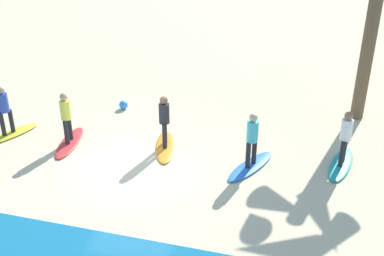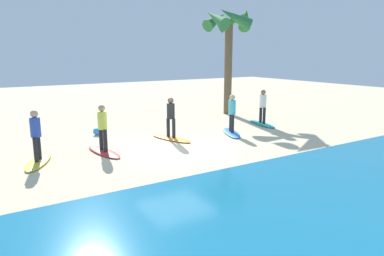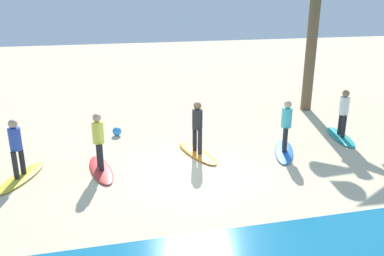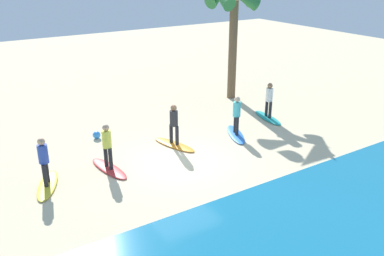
{
  "view_description": "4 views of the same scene",
  "coord_description": "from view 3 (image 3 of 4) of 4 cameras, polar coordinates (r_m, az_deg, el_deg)",
  "views": [
    {
      "loc": [
        -4.72,
        10.99,
        7.26
      ],
      "look_at": [
        -1.4,
        -1.31,
        0.8
      ],
      "focal_mm": 44.62,
      "sensor_mm": 36.0,
      "label": 1
    },
    {
      "loc": [
        6.12,
        11.11,
        3.46
      ],
      "look_at": [
        -0.56,
        0.27,
        0.76
      ],
      "focal_mm": 32.98,
      "sensor_mm": 36.0,
      "label": 2
    },
    {
      "loc": [
        2.35,
        10.17,
        4.96
      ],
      "look_at": [
        -0.2,
        -0.66,
        1.14
      ],
      "focal_mm": 37.84,
      "sensor_mm": 36.0,
      "label": 3
    },
    {
      "loc": [
        7.03,
        11.9,
        6.88
      ],
      "look_at": [
        -0.56,
        -0.03,
        1.19
      ],
      "focal_mm": 38.81,
      "sensor_mm": 36.0,
      "label": 4
    }
  ],
  "objects": [
    {
      "name": "surfer_teal",
      "position": [
        14.86,
        20.62,
        2.42
      ],
      "size": [
        0.32,
        0.45,
        1.64
      ],
      "color": "#232328",
      "rests_on": "surfboard_teal"
    },
    {
      "name": "surfboard_teal",
      "position": [
        15.15,
        20.19,
        -1.18
      ],
      "size": [
        0.95,
        2.17,
        0.09
      ],
      "primitive_type": "ellipsoid",
      "rotation": [
        0.0,
        0.0,
        1.38
      ],
      "color": "teal",
      "rests_on": "ground"
    },
    {
      "name": "beach_ball",
      "position": [
        14.67,
        -10.54,
        -0.47
      ],
      "size": [
        0.32,
        0.32,
        0.32
      ],
      "primitive_type": "sphere",
      "color": "#338CE5",
      "rests_on": "ground"
    },
    {
      "name": "ground_plane",
      "position": [
        11.55,
        -0.24,
        -6.45
      ],
      "size": [
        60.0,
        60.0,
        0.0
      ],
      "primitive_type": "plane",
      "color": "beige"
    },
    {
      "name": "surfer_yellow",
      "position": [
        11.81,
        -23.58,
        -2.08
      ],
      "size": [
        0.32,
        0.43,
        1.64
      ],
      "color": "#232328",
      "rests_on": "surfboard_yellow"
    },
    {
      "name": "surfer_orange",
      "position": [
        12.46,
        0.76,
        0.62
      ],
      "size": [
        0.32,
        0.45,
        1.64
      ],
      "color": "#232328",
      "rests_on": "surfboard_orange"
    },
    {
      "name": "surfer_red",
      "position": [
        11.62,
        -13.06,
        -1.28
      ],
      "size": [
        0.32,
        0.46,
        1.64
      ],
      "color": "#232328",
      "rests_on": "surfboard_red"
    },
    {
      "name": "surfboard_blue",
      "position": [
        13.29,
        12.84,
        -3.24
      ],
      "size": [
        1.37,
        2.14,
        0.09
      ],
      "primitive_type": "ellipsoid",
      "rotation": [
        0.0,
        0.0,
        1.15
      ],
      "color": "blue",
      "rests_on": "ground"
    },
    {
      "name": "surfboard_orange",
      "position": [
        12.81,
        0.74,
        -3.59
      ],
      "size": [
        1.14,
        2.17,
        0.09
      ],
      "primitive_type": "ellipsoid",
      "rotation": [
        0.0,
        0.0,
        1.86
      ],
      "color": "orange",
      "rests_on": "ground"
    },
    {
      "name": "surfer_blue",
      "position": [
        12.96,
        13.16,
        0.83
      ],
      "size": [
        0.32,
        0.43,
        1.64
      ],
      "color": "#232328",
      "rests_on": "surfboard_blue"
    },
    {
      "name": "surfboard_red",
      "position": [
        11.99,
        -12.71,
        -5.73
      ],
      "size": [
        0.89,
        2.16,
        0.09
      ],
      "primitive_type": "ellipsoid",
      "rotation": [
        0.0,
        0.0,
        1.73
      ],
      "color": "red",
      "rests_on": "ground"
    },
    {
      "name": "surfboard_yellow",
      "position": [
        12.18,
        -22.97,
        -6.44
      ],
      "size": [
        1.37,
        2.15,
        0.09
      ],
      "primitive_type": "ellipsoid",
      "rotation": [
        0.0,
        0.0,
        1.15
      ],
      "color": "yellow",
      "rests_on": "ground"
    }
  ]
}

